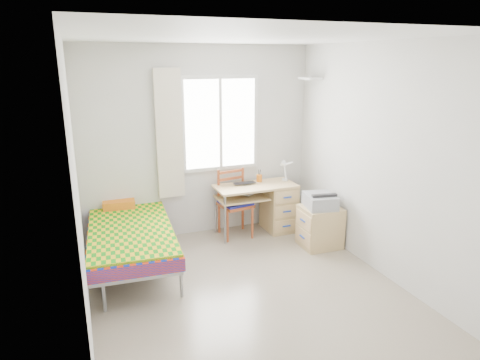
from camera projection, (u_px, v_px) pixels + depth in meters
name	position (u px, v px, depth m)	size (l,w,h in m)	color
floor	(247.00, 290.00, 4.63)	(3.50, 3.50, 0.00)	#BCAD93
ceiling	(248.00, 37.00, 3.92)	(3.50, 3.50, 0.00)	white
wall_back	(199.00, 143.00, 5.84)	(3.20, 3.20, 0.00)	silver
wall_left	(77.00, 191.00, 3.72)	(3.50, 3.50, 0.00)	silver
wall_right	(378.00, 161.00, 4.83)	(3.50, 3.50, 0.00)	silver
window	(220.00, 124.00, 5.86)	(1.10, 0.04, 1.30)	white
curtain	(169.00, 135.00, 5.59)	(0.35, 0.05, 1.70)	beige
floating_shelf	(310.00, 78.00, 5.81)	(0.20, 0.32, 0.03)	white
bed	(129.00, 230.00, 5.13)	(1.09, 2.11, 0.89)	#93969B
desk	(274.00, 204.00, 6.15)	(1.13, 0.52, 0.71)	tan
chair	(235.00, 199.00, 5.96)	(0.46, 0.46, 0.94)	#94471C
cabinet	(320.00, 227.00, 5.64)	(0.52, 0.46, 0.54)	tan
printer	(320.00, 200.00, 5.54)	(0.44, 0.48, 0.18)	#989AA0
laptop	(246.00, 184.00, 5.96)	(0.32, 0.20, 0.03)	black
pen_cup	(259.00, 178.00, 6.13)	(0.08, 0.08, 0.10)	orange
task_lamp	(285.00, 168.00, 6.01)	(0.21, 0.30, 0.35)	white
book	(242.00, 195.00, 5.93)	(0.15, 0.20, 0.02)	gray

